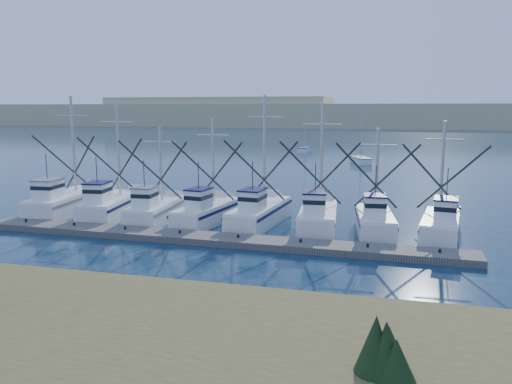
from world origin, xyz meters
TOP-DOWN VIEW (x-y plane):
  - ground at (0.00, 0.00)m, footprint 500.00×500.00m
  - floating_dock at (-6.25, 6.47)m, footprint 32.74×3.04m
  - dune_ridge at (0.00, 210.00)m, footprint 360.00×60.00m
  - trawler_fleet at (-7.09, 11.41)m, footprint 32.34×8.67m
  - sailboat_near at (1.11, 55.17)m, footprint 3.55×5.48m
  - sailboat_far at (-10.26, 72.53)m, footprint 2.27×5.35m

SIDE VIEW (x-z plane):
  - ground at x=0.00m, z-range 0.00..0.00m
  - floating_dock at x=-6.25m, z-range 0.00..0.44m
  - sailboat_near at x=1.11m, z-range -3.55..4.55m
  - sailboat_far at x=-10.26m, z-range -3.54..4.56m
  - trawler_fleet at x=-7.09m, z-range -3.79..5.67m
  - dune_ridge at x=0.00m, z-range 0.00..10.00m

